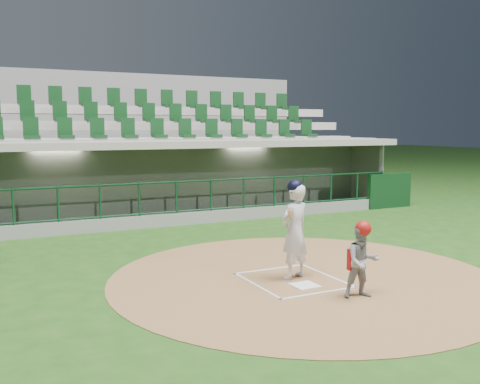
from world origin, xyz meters
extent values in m
plane|color=#1D4313|center=(0.00, 0.00, 0.00)|extent=(120.00, 120.00, 0.00)
cylinder|color=brown|center=(0.30, -0.20, 0.01)|extent=(7.20, 7.20, 0.01)
cube|color=white|center=(0.00, -0.70, 0.02)|extent=(0.43, 0.43, 0.02)
cube|color=silver|center=(-0.75, -0.30, 0.02)|extent=(0.05, 1.80, 0.01)
cube|color=white|center=(0.75, -0.30, 0.02)|extent=(0.05, 1.80, 0.01)
cube|color=white|center=(0.00, 0.55, 0.02)|extent=(1.55, 0.05, 0.01)
cube|color=white|center=(0.00, -1.15, 0.02)|extent=(1.55, 0.05, 0.01)
cube|color=slate|center=(0.00, 7.50, -0.55)|extent=(15.00, 3.00, 0.10)
cube|color=gray|center=(0.00, 9.10, 0.85)|extent=(15.00, 0.20, 2.70)
cube|color=beige|center=(0.00, 8.98, 1.10)|extent=(13.50, 0.04, 0.90)
cube|color=slate|center=(7.50, 7.50, 0.85)|extent=(0.20, 3.00, 2.70)
cube|color=gray|center=(0.00, 7.25, 2.30)|extent=(15.40, 3.50, 0.20)
cube|color=slate|center=(0.00, 5.95, 0.15)|extent=(15.00, 0.15, 0.40)
cube|color=black|center=(0.00, 5.95, 1.73)|extent=(15.00, 0.01, 0.95)
cube|color=brown|center=(0.00, 8.55, -0.28)|extent=(12.75, 0.40, 0.45)
cube|color=white|center=(-3.00, 7.50, 2.17)|extent=(1.30, 0.35, 0.04)
cube|color=white|center=(3.00, 7.50, 2.17)|extent=(1.30, 0.35, 0.04)
cube|color=black|center=(7.80, 5.90, 0.60)|extent=(1.80, 0.18, 1.20)
imported|color=maroon|center=(-0.87, 8.45, 0.41)|extent=(1.15, 0.74, 1.82)
imported|color=#A71217|center=(0.68, 8.51, 0.26)|extent=(0.79, 0.55, 1.52)
imported|color=#A51116|center=(4.80, 8.10, 0.34)|extent=(1.62, 0.79, 1.67)
cube|color=slate|center=(0.00, 10.75, 1.15)|extent=(17.00, 6.50, 2.50)
cube|color=#AEAA9D|center=(0.00, 9.25, 2.30)|extent=(16.60, 0.95, 0.30)
cube|color=gray|center=(0.00, 10.20, 2.85)|extent=(16.60, 0.95, 0.30)
cube|color=#A09990|center=(0.00, 11.15, 3.40)|extent=(16.60, 0.95, 0.30)
cube|color=slate|center=(0.00, 14.10, 2.53)|extent=(17.00, 0.25, 5.05)
imported|color=silver|center=(0.10, -0.18, 0.89)|extent=(0.73, 0.59, 1.75)
sphere|color=black|center=(0.10, -0.18, 1.70)|extent=(0.28, 0.28, 0.28)
cylinder|color=#A87F4D|center=(-0.15, -0.43, 1.25)|extent=(0.58, 0.79, 0.39)
imported|color=gray|center=(0.49, -1.63, 0.61)|extent=(0.67, 0.58, 1.19)
sphere|color=#A91412|center=(0.49, -1.63, 1.15)|extent=(0.26, 0.26, 0.26)
cube|color=maroon|center=(0.49, -1.48, 0.62)|extent=(0.32, 0.10, 0.35)
camera|label=1|loc=(-5.05, -8.34, 2.76)|focal=40.00mm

